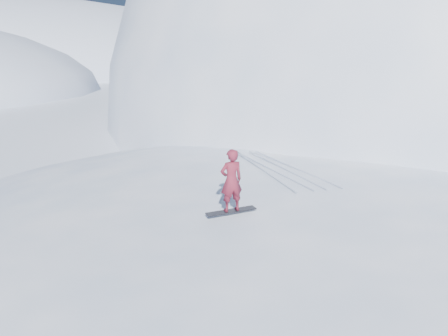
% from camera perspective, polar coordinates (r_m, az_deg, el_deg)
% --- Properties ---
extents(ground, '(400.00, 400.00, 0.00)m').
position_cam_1_polar(ground, '(15.48, 13.51, -12.87)').
color(ground, white).
rests_on(ground, ground).
extents(near_ridge, '(36.00, 28.00, 4.80)m').
position_cam_1_polar(near_ridge, '(18.29, 12.26, -8.05)').
color(near_ridge, white).
rests_on(near_ridge, ground).
extents(summit_peak, '(60.00, 56.00, 56.00)m').
position_cam_1_polar(summit_peak, '(47.98, 23.84, 6.07)').
color(summit_peak, white).
rests_on(summit_peak, ground).
extents(peak_shoulder, '(28.00, 24.00, 18.00)m').
position_cam_1_polar(peak_shoulder, '(36.70, 14.07, 4.18)').
color(peak_shoulder, white).
rests_on(peak_shoulder, ground).
extents(wind_bumps, '(16.00, 14.40, 1.00)m').
position_cam_1_polar(wind_bumps, '(16.98, 8.65, -9.83)').
color(wind_bumps, white).
rests_on(wind_bumps, ground).
extents(snowboard, '(1.63, 0.59, 0.03)m').
position_cam_1_polar(snowboard, '(13.43, 0.94, -5.63)').
color(snowboard, black).
rests_on(snowboard, near_ridge).
extents(snowboarder, '(0.78, 0.59, 1.94)m').
position_cam_1_polar(snowboarder, '(13.09, 0.96, -1.64)').
color(snowboarder, maroon).
rests_on(snowboarder, snowboard).
extents(board_tracks, '(2.44, 5.98, 0.04)m').
position_cam_1_polar(board_tracks, '(17.96, 6.96, 0.01)').
color(board_tracks, silver).
rests_on(board_tracks, ground).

